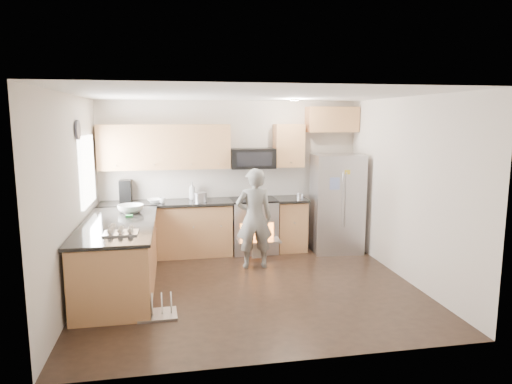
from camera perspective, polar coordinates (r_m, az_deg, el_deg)
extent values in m
plane|color=black|center=(6.43, -0.74, -11.77)|extent=(4.50, 4.50, 0.00)
cube|color=beige|center=(8.04, -3.15, 2.04)|extent=(4.50, 0.04, 2.60)
cube|color=beige|center=(4.17, 3.87, -4.69)|extent=(4.50, 0.04, 2.60)
cube|color=beige|center=(6.13, -21.98, -0.86)|extent=(0.04, 4.00, 2.60)
cube|color=beige|center=(6.83, 18.20, 0.32)|extent=(0.04, 4.00, 2.60)
cube|color=white|center=(6.01, -0.79, 12.07)|extent=(4.50, 4.00, 0.04)
cube|color=white|center=(7.06, -20.36, 2.53)|extent=(0.04, 1.00, 1.00)
cylinder|color=#FFE8CC|center=(7.28, 4.87, 11.41)|extent=(0.14, 0.14, 0.02)
cylinder|color=#474754|center=(6.48, -21.39, 7.25)|extent=(0.03, 0.26, 0.26)
cube|color=#A46841|center=(7.84, -11.02, -4.73)|extent=(2.15, 0.60, 0.87)
cube|color=black|center=(7.73, -11.13, -1.37)|extent=(2.19, 0.64, 0.04)
cube|color=#A46841|center=(8.09, 4.23, -4.15)|extent=(0.50, 0.60, 0.87)
cube|color=black|center=(7.99, 4.29, -0.89)|extent=(0.54, 0.64, 0.04)
cube|color=#A46841|center=(7.77, -11.29, 5.55)|extent=(2.16, 0.33, 0.74)
cube|color=#A46841|center=(8.02, 4.10, 5.81)|extent=(0.50, 0.33, 0.74)
cube|color=#A46841|center=(8.24, 9.47, 8.93)|extent=(0.90, 0.33, 0.44)
imported|color=white|center=(7.69, -12.45, -1.08)|extent=(0.27, 0.27, 0.07)
imported|color=white|center=(7.88, -7.99, 0.16)|extent=(0.11, 0.11, 0.30)
imported|color=white|center=(7.61, -11.65, -1.04)|extent=(0.12, 0.12, 0.09)
cylinder|color=#B7B7BC|center=(7.67, -7.01, -0.62)|extent=(0.23, 0.23, 0.15)
cube|color=black|center=(7.91, -16.00, 0.15)|extent=(0.19, 0.23, 0.36)
cylinder|color=#B7B7BC|center=(7.97, 5.50, -0.46)|extent=(0.11, 0.11, 0.09)
cube|color=#A46841|center=(6.49, -16.71, -7.91)|extent=(0.90, 2.30, 0.87)
cube|color=black|center=(6.37, -16.91, -3.86)|extent=(0.96, 2.36, 0.04)
imported|color=silver|center=(6.96, -15.40, -2.04)|extent=(0.38, 0.38, 0.12)
cube|color=green|center=(6.67, -15.58, -2.92)|extent=(0.09, 0.07, 0.03)
cube|color=#B7B7BC|center=(5.73, -16.55, -4.62)|extent=(0.40, 0.31, 0.08)
cube|color=#B7B7BC|center=(7.94, -0.29, -4.29)|extent=(0.76, 0.62, 0.90)
cube|color=black|center=(7.84, -0.29, -0.98)|extent=(0.76, 0.60, 0.03)
cube|color=orange|center=(7.65, 0.13, -5.19)|extent=(0.56, 0.02, 0.34)
cube|color=#B7B7BC|center=(7.51, 0.36, -6.13)|extent=(0.70, 0.34, 0.03)
cube|color=beige|center=(7.50, 0.43, -7.22)|extent=(0.24, 0.03, 0.28)
cube|color=black|center=(7.86, -0.45, 4.24)|extent=(0.76, 0.40, 0.34)
cube|color=#B7B7BC|center=(8.00, 10.06, -1.41)|extent=(0.87, 0.70, 1.69)
cylinder|color=#B7B7BC|center=(7.67, 10.75, -0.98)|extent=(0.02, 0.02, 0.92)
cylinder|color=#B7B7BC|center=(7.69, 11.14, -0.97)|extent=(0.02, 0.02, 0.92)
cube|color=pink|center=(7.79, 12.15, -2.25)|extent=(0.22, 0.02, 0.28)
cube|color=#94AAEE|center=(7.58, 9.83, 1.04)|extent=(0.17, 0.02, 0.20)
imported|color=gray|center=(7.02, -0.22, -3.32)|extent=(0.57, 0.38, 1.56)
cube|color=#B7B7BC|center=(5.67, -12.22, -14.77)|extent=(0.47, 0.38, 0.03)
cylinder|color=white|center=(5.62, -13.97, -13.52)|extent=(0.02, 0.25, 0.25)
cylinder|color=white|center=(5.62, -12.84, -13.48)|extent=(0.02, 0.25, 0.25)
cylinder|color=white|center=(5.62, -11.70, -13.44)|extent=(0.02, 0.25, 0.25)
cylinder|color=white|center=(5.62, -10.56, -13.40)|extent=(0.02, 0.25, 0.25)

